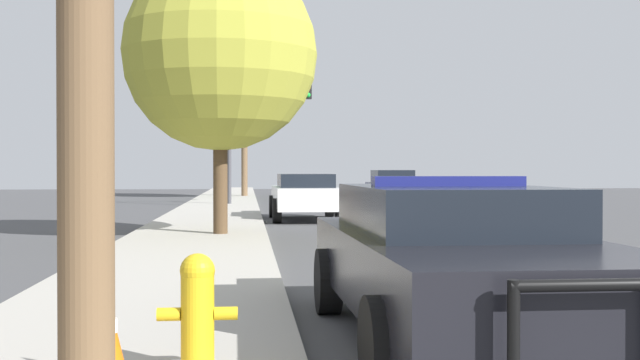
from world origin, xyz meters
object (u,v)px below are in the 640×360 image
Objects in this scene: car_background_oncoming at (393,188)px; car_background_midblock at (305,195)px; traffic_light at (262,112)px; police_car at (455,258)px; fire_hydrant at (198,309)px; tree_sidewalk_near at (220,54)px; tree_sidewalk_far at (244,95)px; traffic_cone at (105,330)px.

car_background_midblock is at bearing 61.72° from car_background_oncoming.
traffic_light is 9.37m from car_background_midblock.
police_car is 1.34× the size of car_background_oncoming.
tree_sidewalk_near is (-0.24, 11.97, 3.47)m from fire_hydrant.
car_background_oncoming is 0.51× the size of tree_sidewalk_far.
car_background_midblock is 8.26m from car_background_oncoming.
car_background_oncoming is at bearing 60.52° from car_background_midblock.
car_background_midblock is at bearing -82.66° from traffic_light.
car_background_oncoming is at bearing 75.47° from traffic_cone.
tree_sidewalk_near reaches higher than police_car.
police_car is 3.14m from traffic_cone.
traffic_cone is at bearing -167.03° from fire_hydrant.
tree_sidewalk_far is at bearing -61.85° from car_background_oncoming.
police_car is 35.96m from tree_sidewalk_far.
tree_sidewalk_near is at bearing 65.93° from car_background_oncoming.
fire_hydrant is 18.53m from car_background_midblock.
tree_sidewalk_far is (0.21, 36.93, 4.90)m from fire_hydrant.
traffic_cone is (-0.81, -37.07, -5.01)m from tree_sidewalk_far.
car_background_oncoming reaches higher than police_car.
traffic_cone is (-2.76, -1.47, -0.29)m from police_car.
car_background_midblock is (1.13, -8.77, -3.11)m from traffic_light.
tree_sidewalk_near is (-2.39, 10.63, 3.28)m from police_car.
traffic_light reaches higher than police_car.
traffic_light is 27.57m from traffic_cone.
fire_hydrant is 0.14× the size of tree_sidewalk_near.
car_background_oncoming is at bearing -62.56° from tree_sidewalk_far.
tree_sidewalk_near is at bearing -91.02° from tree_sidewalk_far.
traffic_light is at bearing -88.13° from police_car.
traffic_light reaches higher than car_background_midblock.
traffic_cone is at bearing 76.19° from car_background_oncoming.
traffic_cone is (-0.60, -0.14, -0.11)m from fire_hydrant.
car_background_oncoming reaches higher than fire_hydrant.
traffic_light reaches higher than car_background_oncoming.
tree_sidewalk_far is at bearing 94.30° from traffic_light.
tree_sidewalk_far is (-1.86, 18.53, 4.71)m from car_background_midblock.
tree_sidewalk_far is (-1.95, 35.60, 4.72)m from police_car.
car_background_oncoming is (5.13, -1.54, -3.08)m from traffic_light.
police_car is 0.87× the size of tree_sidewalk_near.
fire_hydrant is 0.11× the size of tree_sidewalk_far.
traffic_cone is (-0.37, -12.10, -3.57)m from tree_sidewalk_near.
tree_sidewalk_near reaches higher than car_background_midblock.
tree_sidewalk_near reaches higher than car_background_oncoming.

